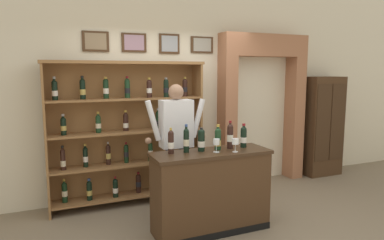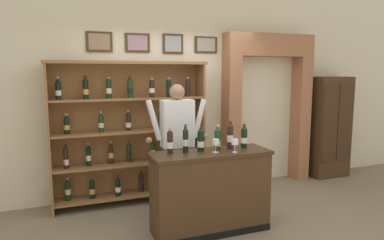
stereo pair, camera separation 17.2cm
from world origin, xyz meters
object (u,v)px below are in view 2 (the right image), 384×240
object	(u,v)px
tasting_counter	(210,192)
wine_glass_center	(216,143)
wine_glass_left	(235,143)
tasting_bottle_grappa	(244,137)
wine_shelf	(129,129)
side_cabinet	(329,127)
shopkeeper	(177,135)
tasting_bottle_brunello	(218,139)
tasting_bottle_chianti	(230,136)
tasting_bottle_rosso	(201,140)
tasting_bottle_prosecco	(170,142)
tasting_bottle_super_tuscan	(186,140)

from	to	relation	value
tasting_counter	wine_glass_center	xyz separation A→B (m)	(0.04, -0.05, 0.59)
wine_glass_left	tasting_bottle_grappa	bearing A→B (deg)	39.29
tasting_bottle_grappa	wine_shelf	bearing A→B (deg)	133.55
wine_shelf	tasting_bottle_grappa	bearing A→B (deg)	-46.45
side_cabinet	wine_glass_left	distance (m)	2.99
tasting_counter	wine_shelf	bearing A→B (deg)	118.92
side_cabinet	shopkeeper	distance (m)	3.17
tasting_bottle_brunello	tasting_bottle_chianti	xyz separation A→B (m)	(0.16, -0.00, 0.02)
tasting_bottle_grappa	tasting_bottle_rosso	bearing A→B (deg)	178.19
tasting_counter	tasting_bottle_chianti	size ratio (longest dim) A/B	4.15
tasting_bottle_prosecco	tasting_bottle_super_tuscan	size ratio (longest dim) A/B	0.90
tasting_bottle_rosso	wine_shelf	bearing A→B (deg)	116.66
side_cabinet	tasting_bottle_rosso	world-z (taller)	side_cabinet
tasting_bottle_super_tuscan	tasting_bottle_rosso	world-z (taller)	tasting_bottle_super_tuscan
tasting_bottle_chianti	tasting_bottle_grappa	xyz separation A→B (m)	(0.18, -0.01, -0.02)
tasting_bottle_rosso	side_cabinet	bearing A→B (deg)	22.32
tasting_counter	wine_glass_left	world-z (taller)	wine_glass_left
tasting_bottle_prosecco	tasting_bottle_chianti	distance (m)	0.74
tasting_counter	tasting_bottle_prosecco	bearing A→B (deg)	168.91
tasting_bottle_prosecco	tasting_bottle_grappa	bearing A→B (deg)	-2.65
tasting_bottle_super_tuscan	tasting_bottle_prosecco	bearing A→B (deg)	176.03
tasting_bottle_prosecco	side_cabinet	bearing A→B (deg)	19.71
wine_glass_left	wine_glass_center	distance (m)	0.22
side_cabinet	tasting_bottle_prosecco	bearing A→B (deg)	-160.29
tasting_bottle_chianti	wine_glass_left	xyz separation A→B (m)	(-0.04, -0.19, -0.04)
side_cabinet	wine_glass_center	size ratio (longest dim) A/B	11.49
shopkeeper	tasting_bottle_rosso	size ratio (longest dim) A/B	6.21
side_cabinet	shopkeeper	size ratio (longest dim) A/B	1.04
shopkeeper	tasting_bottle_super_tuscan	distance (m)	0.52
tasting_counter	tasting_bottle_chianti	xyz separation A→B (m)	(0.28, 0.06, 0.64)
tasting_bottle_rosso	tasting_bottle_brunello	world-z (taller)	tasting_bottle_brunello
wine_shelf	tasting_bottle_prosecco	bearing A→B (deg)	-78.50
shopkeeper	wine_glass_center	bearing A→B (deg)	-68.70
tasting_bottle_chianti	wine_glass_left	size ratio (longest dim) A/B	2.15
shopkeeper	tasting_bottle_prosecco	xyz separation A→B (m)	(-0.25, -0.50, 0.03)
tasting_counter	shopkeeper	xyz separation A→B (m)	(-0.21, 0.59, 0.58)
shopkeeper	wine_glass_center	size ratio (longest dim) A/B	11.08
tasting_bottle_brunello	wine_glass_left	world-z (taller)	tasting_bottle_brunello
wine_shelf	tasting_bottle_brunello	xyz separation A→B (m)	(0.82, -1.21, 0.02)
tasting_counter	tasting_bottle_super_tuscan	bearing A→B (deg)	164.48
tasting_counter	tasting_bottle_prosecco	distance (m)	0.77
tasting_bottle_prosecco	tasting_bottle_brunello	world-z (taller)	tasting_bottle_brunello
tasting_counter	tasting_bottle_brunello	world-z (taller)	tasting_bottle_brunello
tasting_bottle_brunello	tasting_bottle_grappa	distance (m)	0.34
wine_glass_left	tasting_bottle_chianti	bearing A→B (deg)	79.25
wine_shelf	tasting_bottle_grappa	world-z (taller)	wine_shelf
tasting_bottle_chianti	wine_glass_center	distance (m)	0.27
tasting_bottle_super_tuscan	wine_shelf	bearing A→B (deg)	109.46
side_cabinet	tasting_bottle_super_tuscan	world-z (taller)	side_cabinet
tasting_bottle_prosecco	tasting_bottle_rosso	distance (m)	0.37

